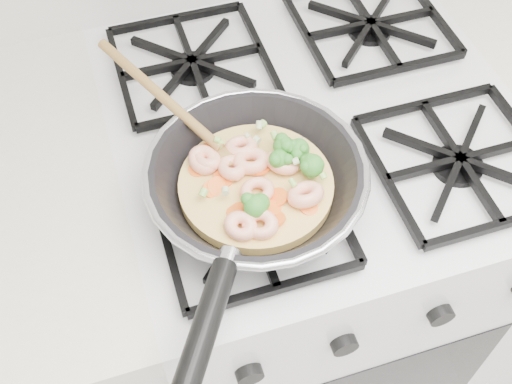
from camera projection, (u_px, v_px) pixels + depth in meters
name	position (u px, v px, depth m)	size (l,w,h in m)	color
stove	(300.00, 266.00, 1.29)	(0.60, 0.60, 0.92)	silver
skillet	(255.00, 182.00, 0.79)	(0.32, 0.53, 0.09)	black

